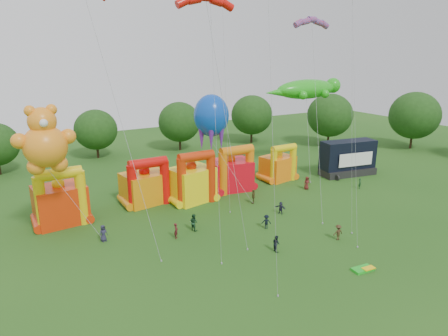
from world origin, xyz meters
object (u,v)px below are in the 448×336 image
teddy_bear_kite (59,171)px  octopus_kite (222,147)px  spectator_4 (253,196)px  bouncy_castle_2 (193,182)px  gecko_kite (308,123)px  bouncy_castle_0 (61,202)px  stage_trailer (348,158)px  spectator_0 (103,233)px

teddy_bear_kite → octopus_kite: 20.65m
octopus_kite → spectator_4: size_ratio=7.29×
bouncy_castle_2 → gecko_kite: (21.52, 2.48, 5.59)m
bouncy_castle_0 → teddy_bear_kite: teddy_bear_kite is taller
stage_trailer → teddy_bear_kite: size_ratio=0.65×
bouncy_castle_0 → teddy_bear_kite: 7.50m
teddy_bear_kite → spectator_4: teddy_bear_kite is taller
stage_trailer → gecko_kite: bearing=140.4°
bouncy_castle_2 → teddy_bear_kite: size_ratio=0.49×
teddy_bear_kite → stage_trailer: bearing=3.6°
spectator_4 → stage_trailer: bearing=139.6°
stage_trailer → gecko_kite: size_ratio=0.61×
bouncy_castle_0 → teddy_bear_kite: (-0.36, -5.47, 5.11)m
bouncy_castle_2 → stage_trailer: (26.60, -1.71, 0.05)m
bouncy_castle_2 → bouncy_castle_0: bearing=176.3°
bouncy_castle_2 → teddy_bear_kite: (-16.51, -4.42, 5.09)m
spectator_0 → bouncy_castle_0: bearing=97.8°
teddy_bear_kite → bouncy_castle_2: bearing=15.0°
bouncy_castle_0 → octopus_kite: (20.02, -2.16, 4.53)m
stage_trailer → bouncy_castle_2: bearing=176.3°
gecko_kite → spectator_4: bearing=-154.3°
spectator_0 → gecko_kite: bearing=-1.5°
bouncy_castle_2 → octopus_kite: (3.87, -1.10, 4.50)m
bouncy_castle_0 → stage_trailer: (42.75, -2.77, 0.07)m
gecko_kite → spectator_0: gecko_kite is taller
gecko_kite → octopus_kite: bearing=-168.5°
stage_trailer → spectator_4: (-20.17, -3.07, -1.74)m
bouncy_castle_0 → stage_trailer: size_ratio=0.74×
teddy_bear_kite → octopus_kite: size_ratio=1.03×
bouncy_castle_0 → bouncy_castle_2: bouncy_castle_2 is taller
gecko_kite → teddy_bear_kite: bearing=-169.7°
octopus_kite → spectator_4: octopus_kite is taller
octopus_kite → teddy_bear_kite: bearing=-170.8°
spectator_0 → spectator_4: spectator_4 is taller
teddy_bear_kite → spectator_4: size_ratio=7.53×
stage_trailer → teddy_bear_kite: (-43.11, -2.70, 5.04)m
bouncy_castle_2 → stage_trailer: 26.66m
bouncy_castle_0 → octopus_kite: size_ratio=0.50×
octopus_kite → stage_trailer: bearing=-1.5°
gecko_kite → octopus_kite: 18.05m
spectator_4 → gecko_kite: bearing=156.6°
stage_trailer → spectator_4: size_ratio=4.87×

